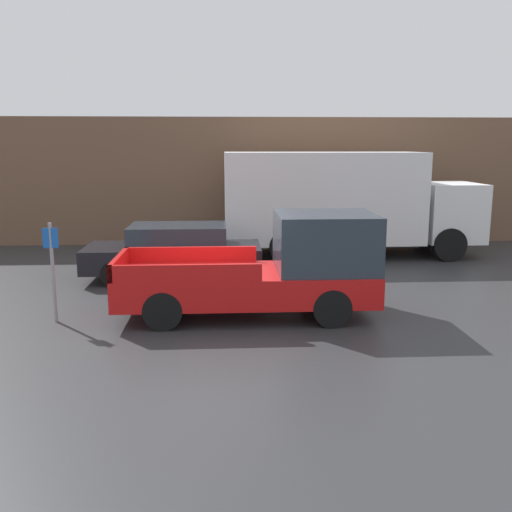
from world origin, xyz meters
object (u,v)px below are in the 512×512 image
at_px(car, 175,251).
at_px(delivery_truck, 342,200).
at_px(parking_sign, 52,266).
at_px(newspaper_box, 326,229).
at_px(pickup_truck, 274,269).

xyz_separation_m(car, delivery_truck, (5.10, 2.97, 1.05)).
distance_m(delivery_truck, parking_sign, 9.88).
height_order(parking_sign, newspaper_box, parking_sign).
distance_m(pickup_truck, delivery_truck, 7.07).
bearing_deg(newspaper_box, car, -133.85).
bearing_deg(parking_sign, pickup_truck, 3.17).
xyz_separation_m(pickup_truck, car, (-2.35, 3.49, -0.24)).
bearing_deg(car, delivery_truck, 30.17).
height_order(car, newspaper_box, car).
relative_size(parking_sign, newspaper_box, 1.86).
bearing_deg(delivery_truck, newspaper_box, 92.17).
bearing_deg(delivery_truck, car, -149.83).
xyz_separation_m(pickup_truck, delivery_truck, (2.75, 6.46, 0.81)).
relative_size(car, newspaper_box, 4.26).
xyz_separation_m(pickup_truck, newspaper_box, (2.66, 8.72, -0.45)).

